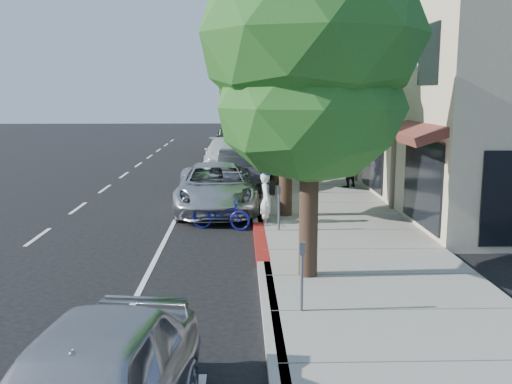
{
  "coord_description": "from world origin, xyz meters",
  "views": [
    {
      "loc": [
        -0.53,
        -13.64,
        4.01
      ],
      "look_at": [
        -0.11,
        1.43,
        1.35
      ],
      "focal_mm": 40.0,
      "sensor_mm": 36.0,
      "label": 1
    }
  ],
  "objects_px": {
    "street_tree_0": "(311,42)",
    "street_tree_4": "(263,88)",
    "dark_sedan": "(241,171)",
    "dark_suv_far": "(233,140)",
    "street_tree_3": "(268,78)",
    "street_tree_1": "(287,84)",
    "street_tree_5": "(260,84)",
    "cyclist": "(267,200)",
    "bicycle": "(221,214)",
    "pedestrian": "(347,168)",
    "silver_suv": "(216,187)",
    "street_tree_2": "(275,87)",
    "white_pickup": "(224,153)"
  },
  "relations": [
    {
      "from": "street_tree_3",
      "to": "street_tree_2",
      "type": "bearing_deg",
      "value": -90.0
    },
    {
      "from": "dark_sedan",
      "to": "street_tree_0",
      "type": "bearing_deg",
      "value": -79.61
    },
    {
      "from": "white_pickup",
      "to": "street_tree_3",
      "type": "bearing_deg",
      "value": -24.85
    },
    {
      "from": "street_tree_4",
      "to": "cyclist",
      "type": "relative_size",
      "value": 4.19
    },
    {
      "from": "street_tree_2",
      "to": "bicycle",
      "type": "relative_size",
      "value": 3.96
    },
    {
      "from": "street_tree_1",
      "to": "cyclist",
      "type": "bearing_deg",
      "value": -123.02
    },
    {
      "from": "street_tree_4",
      "to": "street_tree_5",
      "type": "bearing_deg",
      "value": 90.0
    },
    {
      "from": "silver_suv",
      "to": "white_pickup",
      "type": "relative_size",
      "value": 1.13
    },
    {
      "from": "street_tree_3",
      "to": "dark_sedan",
      "type": "xyz_separation_m",
      "value": [
        -1.4,
        -6.91,
        -3.84
      ]
    },
    {
      "from": "street_tree_2",
      "to": "street_tree_3",
      "type": "distance_m",
      "value": 6.02
    },
    {
      "from": "street_tree_3",
      "to": "bicycle",
      "type": "distance_m",
      "value": 14.05
    },
    {
      "from": "street_tree_0",
      "to": "dark_suv_far",
      "type": "bearing_deg",
      "value": 94.31
    },
    {
      "from": "street_tree_1",
      "to": "street_tree_5",
      "type": "height_order",
      "value": "street_tree_5"
    },
    {
      "from": "pedestrian",
      "to": "street_tree_4",
      "type": "bearing_deg",
      "value": -110.77
    },
    {
      "from": "cyclist",
      "to": "dark_suv_far",
      "type": "height_order",
      "value": "dark_suv_far"
    },
    {
      "from": "street_tree_5",
      "to": "bicycle",
      "type": "xyz_separation_m",
      "value": [
        -2.01,
        -25.25,
        -4.09
      ]
    },
    {
      "from": "street_tree_1",
      "to": "street_tree_4",
      "type": "height_order",
      "value": "street_tree_1"
    },
    {
      "from": "white_pickup",
      "to": "street_tree_4",
      "type": "bearing_deg",
      "value": 63.76
    },
    {
      "from": "street_tree_1",
      "to": "street_tree_5",
      "type": "distance_m",
      "value": 24.0
    },
    {
      "from": "white_pickup",
      "to": "dark_suv_far",
      "type": "distance_m",
      "value": 6.49
    },
    {
      "from": "street_tree_5",
      "to": "dark_sedan",
      "type": "xyz_separation_m",
      "value": [
        -1.4,
        -18.91,
        -3.71
      ]
    },
    {
      "from": "silver_suv",
      "to": "street_tree_4",
      "type": "bearing_deg",
      "value": 79.71
    },
    {
      "from": "bicycle",
      "to": "street_tree_5",
      "type": "bearing_deg",
      "value": 9.71
    },
    {
      "from": "street_tree_1",
      "to": "street_tree_2",
      "type": "xyz_separation_m",
      "value": [
        0.0,
        6.0,
        -0.06
      ]
    },
    {
      "from": "street_tree_0",
      "to": "dark_sedan",
      "type": "relative_size",
      "value": 1.55
    },
    {
      "from": "street_tree_1",
      "to": "street_tree_2",
      "type": "height_order",
      "value": "street_tree_2"
    },
    {
      "from": "street_tree_0",
      "to": "street_tree_5",
      "type": "xyz_separation_m",
      "value": [
        0.0,
        30.0,
        -0.42
      ]
    },
    {
      "from": "bicycle",
      "to": "cyclist",
      "type": "bearing_deg",
      "value": -65.38
    },
    {
      "from": "street_tree_0",
      "to": "street_tree_4",
      "type": "distance_m",
      "value": 24.01
    },
    {
      "from": "street_tree_1",
      "to": "street_tree_2",
      "type": "relative_size",
      "value": 0.99
    },
    {
      "from": "street_tree_1",
      "to": "street_tree_3",
      "type": "bearing_deg",
      "value": 90.0
    },
    {
      "from": "street_tree_0",
      "to": "bicycle",
      "type": "distance_m",
      "value": 6.85
    },
    {
      "from": "street_tree_0",
      "to": "dark_suv_far",
      "type": "relative_size",
      "value": 1.46
    },
    {
      "from": "dark_suv_far",
      "to": "street_tree_4",
      "type": "bearing_deg",
      "value": -43.64
    },
    {
      "from": "street_tree_1",
      "to": "dark_sedan",
      "type": "bearing_deg",
      "value": 105.37
    },
    {
      "from": "street_tree_3",
      "to": "street_tree_4",
      "type": "relative_size",
      "value": 1.12
    },
    {
      "from": "street_tree_2",
      "to": "street_tree_3",
      "type": "height_order",
      "value": "street_tree_3"
    },
    {
      "from": "street_tree_0",
      "to": "dark_sedan",
      "type": "height_order",
      "value": "street_tree_0"
    },
    {
      "from": "street_tree_1",
      "to": "pedestrian",
      "type": "bearing_deg",
      "value": 61.11
    },
    {
      "from": "street_tree_2",
      "to": "street_tree_3",
      "type": "bearing_deg",
      "value": 90.0
    },
    {
      "from": "silver_suv",
      "to": "dark_suv_far",
      "type": "distance_m",
      "value": 17.97
    },
    {
      "from": "street_tree_3",
      "to": "pedestrian",
      "type": "relative_size",
      "value": 4.95
    },
    {
      "from": "silver_suv",
      "to": "street_tree_1",
      "type": "bearing_deg",
      "value": -36.02
    },
    {
      "from": "street_tree_4",
      "to": "silver_suv",
      "type": "relative_size",
      "value": 1.2
    },
    {
      "from": "street_tree_5",
      "to": "white_pickup",
      "type": "relative_size",
      "value": 1.49
    },
    {
      "from": "street_tree_3",
      "to": "dark_sedan",
      "type": "distance_m",
      "value": 8.03
    },
    {
      "from": "bicycle",
      "to": "pedestrian",
      "type": "bearing_deg",
      "value": -22.68
    },
    {
      "from": "cyclist",
      "to": "dark_sedan",
      "type": "bearing_deg",
      "value": 7.16
    },
    {
      "from": "silver_suv",
      "to": "dark_sedan",
      "type": "height_order",
      "value": "dark_sedan"
    },
    {
      "from": "street_tree_5",
      "to": "silver_suv",
      "type": "xyz_separation_m",
      "value": [
        -2.26,
        -22.5,
        -3.76
      ]
    }
  ]
}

